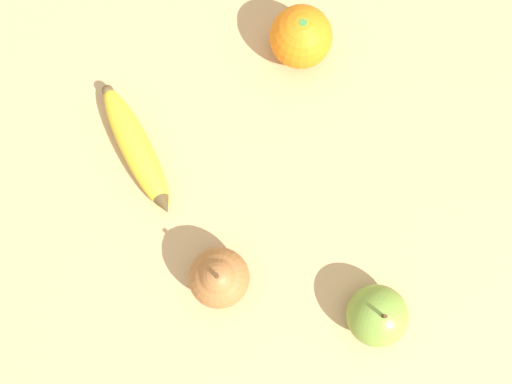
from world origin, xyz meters
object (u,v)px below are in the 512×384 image
object	(u,v)px
banana	(137,149)
orange	(301,37)
apple	(377,316)
pear	(215,278)

from	to	relation	value
banana	orange	world-z (taller)	orange
banana	apple	size ratio (longest dim) A/B	2.38
orange	pear	bearing A→B (deg)	59.34
orange	pear	distance (m)	0.32
orange	pear	xyz separation A→B (m)	(0.16, 0.28, -0.00)
apple	banana	bearing A→B (deg)	-46.66
orange	banana	bearing A→B (deg)	22.66
banana	apple	distance (m)	0.36
banana	pear	world-z (taller)	pear
orange	apple	world-z (taller)	orange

